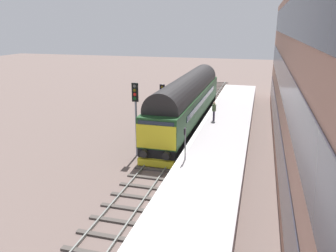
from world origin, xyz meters
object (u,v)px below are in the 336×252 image
object	(u,v)px
diesel_locomotive	(188,100)
signal_post_near	(136,109)
platform_number_sign	(185,139)
signal_post_mid	(162,101)
waiting_passenger	(214,109)

from	to	relation	value
diesel_locomotive	signal_post_near	bearing A→B (deg)	-103.50
platform_number_sign	signal_post_near	bearing A→B (deg)	151.03
signal_post_near	signal_post_mid	distance (m)	6.43
platform_number_sign	waiting_passenger	xyz separation A→B (m)	(0.46, 9.13, -0.34)
signal_post_near	signal_post_mid	xyz separation A→B (m)	(0.00, 6.39, -0.75)
platform_number_sign	diesel_locomotive	bearing A→B (deg)	101.52
signal_post_near	platform_number_sign	bearing A→B (deg)	-28.97
signal_post_near	platform_number_sign	xyz separation A→B (m)	(3.96, -2.19, -1.02)
diesel_locomotive	platform_number_sign	bearing A→B (deg)	-78.48
signal_post_mid	waiting_passenger	bearing A→B (deg)	7.17
signal_post_near	signal_post_mid	bearing A→B (deg)	90.00
diesel_locomotive	platform_number_sign	world-z (taller)	diesel_locomotive
waiting_passenger	signal_post_near	bearing A→B (deg)	128.55
signal_post_near	platform_number_sign	distance (m)	4.63
diesel_locomotive	signal_post_mid	size ratio (longest dim) A/B	4.77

